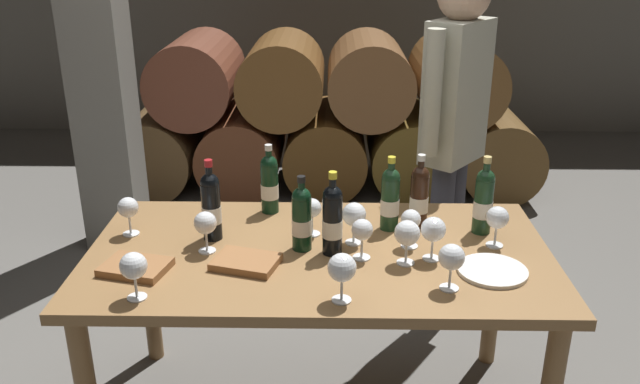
{
  "coord_description": "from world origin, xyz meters",
  "views": [
    {
      "loc": [
        0.04,
        -2.15,
        1.86
      ],
      "look_at": [
        0.0,
        0.2,
        0.91
      ],
      "focal_mm": 36.75,
      "sensor_mm": 36.0,
      "label": 1
    }
  ],
  "objects": [
    {
      "name": "barrel_stack",
      "position": [
        0.0,
        2.6,
        0.54
      ],
      "size": [
        3.12,
        0.9,
        1.15
      ],
      "color": "brown",
      "rests_on": "ground_plane"
    },
    {
      "name": "wine_bottle_2",
      "position": [
        0.05,
        -0.02,
        0.9
      ],
      "size": [
        0.07,
        0.07,
        0.31
      ],
      "color": "black",
      "rests_on": "dining_table"
    },
    {
      "name": "wine_bottle_0",
      "position": [
        0.39,
        0.22,
        0.89
      ],
      "size": [
        0.07,
        0.07,
        0.3
      ],
      "color": "black",
      "rests_on": "dining_table"
    },
    {
      "name": "wine_glass_4",
      "position": [
        0.34,
        0.04,
        0.87
      ],
      "size": [
        0.07,
        0.07,
        0.15
      ],
      "color": "white",
      "rests_on": "dining_table"
    },
    {
      "name": "wine_glass_3",
      "position": [
        -0.03,
        0.13,
        0.87
      ],
      "size": [
        0.07,
        0.07,
        0.15
      ],
      "color": "white",
      "rests_on": "dining_table"
    },
    {
      "name": "wine_bottle_1",
      "position": [
        -0.41,
        0.09,
        0.9
      ],
      "size": [
        0.07,
        0.07,
        0.32
      ],
      "color": "black",
      "rests_on": "dining_table"
    },
    {
      "name": "sommelier_presenting",
      "position": [
        0.6,
        0.75,
        1.04
      ],
      "size": [
        0.34,
        0.4,
        1.72
      ],
      "color": "#383842",
      "rests_on": "ground_plane"
    },
    {
      "name": "wine_glass_5",
      "position": [
        0.4,
        -0.06,
        0.87
      ],
      "size": [
        0.09,
        0.09,
        0.16
      ],
      "color": "white",
      "rests_on": "dining_table"
    },
    {
      "name": "dining_table",
      "position": [
        0.0,
        0.0,
        0.67
      ],
      "size": [
        1.7,
        0.9,
        0.76
      ],
      "color": "olive",
      "rests_on": "ground_plane"
    },
    {
      "name": "wine_glass_7",
      "position": [
        0.13,
        0.06,
        0.87
      ],
      "size": [
        0.09,
        0.09,
        0.16
      ],
      "color": "white",
      "rests_on": "dining_table"
    },
    {
      "name": "wine_glass_2",
      "position": [
        -0.73,
        0.12,
        0.87
      ],
      "size": [
        0.08,
        0.08,
        0.15
      ],
      "color": "white",
      "rests_on": "dining_table"
    },
    {
      "name": "wine_glass_8",
      "position": [
        -0.41,
        -0.02,
        0.87
      ],
      "size": [
        0.08,
        0.08,
        0.16
      ],
      "color": "white",
      "rests_on": "dining_table"
    },
    {
      "name": "leather_ledger",
      "position": [
        -0.63,
        -0.17,
        0.77
      ],
      "size": [
        0.25,
        0.21,
        0.03
      ],
      "primitive_type": "cube",
      "rotation": [
        0.0,
        0.0,
        -0.24
      ],
      "color": "#936038",
      "rests_on": "dining_table"
    },
    {
      "name": "wine_bottle_4",
      "position": [
        0.27,
        0.19,
        0.89
      ],
      "size": [
        0.07,
        0.07,
        0.3
      ],
      "color": "#19381E",
      "rests_on": "dining_table"
    },
    {
      "name": "stone_pillar",
      "position": [
        -1.3,
        1.6,
        1.3
      ],
      "size": [
        0.32,
        0.32,
        2.6
      ],
      "primitive_type": "cube",
      "color": "slate",
      "rests_on": "ground_plane"
    },
    {
      "name": "wine_glass_1",
      "position": [
        0.31,
        -0.1,
        0.87
      ],
      "size": [
        0.09,
        0.09,
        0.16
      ],
      "color": "white",
      "rests_on": "dining_table"
    },
    {
      "name": "wine_bottle_6",
      "position": [
        0.63,
        0.17,
        0.89
      ],
      "size": [
        0.07,
        0.07,
        0.31
      ],
      "color": "#19381E",
      "rests_on": "dining_table"
    },
    {
      "name": "wine_bottle_5",
      "position": [
        -0.21,
        0.35,
        0.89
      ],
      "size": [
        0.07,
        0.07,
        0.29
      ],
      "color": "black",
      "rests_on": "dining_table"
    },
    {
      "name": "wine_glass_11",
      "position": [
        0.15,
        -0.06,
        0.87
      ],
      "size": [
        0.08,
        0.08,
        0.15
      ],
      "color": "white",
      "rests_on": "dining_table"
    },
    {
      "name": "tasting_notebook",
      "position": [
        -0.25,
        -0.12,
        0.77
      ],
      "size": [
        0.26,
        0.21,
        0.03
      ],
      "primitive_type": "cube",
      "rotation": [
        0.0,
        0.0,
        -0.28
      ],
      "color": "#936038",
      "rests_on": "dining_table"
    },
    {
      "name": "wine_glass_9",
      "position": [
        -0.58,
        -0.35,
        0.87
      ],
      "size": [
        0.09,
        0.09,
        0.16
      ],
      "color": "white",
      "rests_on": "dining_table"
    },
    {
      "name": "wine_glass_10",
      "position": [
        0.43,
        -0.27,
        0.87
      ],
      "size": [
        0.09,
        0.09,
        0.16
      ],
      "color": "white",
      "rests_on": "dining_table"
    },
    {
      "name": "wine_glass_0",
      "position": [
        0.08,
        -0.35,
        0.88
      ],
      "size": [
        0.09,
        0.09,
        0.16
      ],
      "color": "white",
      "rests_on": "dining_table"
    },
    {
      "name": "wine_glass_6",
      "position": [
        0.65,
        0.05,
        0.87
      ],
      "size": [
        0.08,
        0.08,
        0.16
      ],
      "color": "white",
      "rests_on": "dining_table"
    },
    {
      "name": "serving_plate",
      "position": [
        0.6,
        -0.16,
        0.77
      ],
      "size": [
        0.24,
        0.24,
        0.01
      ],
      "primitive_type": "cylinder",
      "color": "white",
      "rests_on": "dining_table"
    },
    {
      "name": "wine_bottle_3",
      "position": [
        -0.06,
        0.01,
        0.88
      ],
      "size": [
        0.07,
        0.07,
        0.29
      ],
      "color": "black",
      "rests_on": "dining_table"
    }
  ]
}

